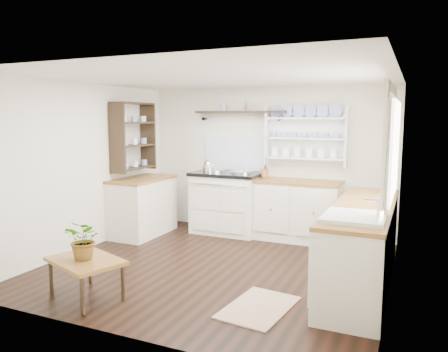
{
  "coord_description": "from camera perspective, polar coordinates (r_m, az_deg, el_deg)",
  "views": [
    {
      "loc": [
        2.2,
        -4.72,
        1.83
      ],
      "look_at": [
        -0.01,
        0.25,
        1.1
      ],
      "focal_mm": 35.0,
      "sensor_mm": 36.0,
      "label": 1
    }
  ],
  "objects": [
    {
      "name": "plate_rack",
      "position": [
        6.77,
        10.77,
        5.18
      ],
      "size": [
        1.2,
        0.22,
        0.9
      ],
      "color": "white",
      "rests_on": "wall_back"
    },
    {
      "name": "left_cabinets",
      "position": [
        6.98,
        -10.58,
        -3.82
      ],
      "size": [
        0.62,
        1.13,
        0.9
      ],
      "color": "beige",
      "rests_on": "floor"
    },
    {
      "name": "potted_plant",
      "position": [
        4.65,
        -17.74,
        -7.91
      ],
      "size": [
        0.37,
        0.32,
        0.4
      ],
      "primitive_type": "imported",
      "rotation": [
        0.0,
        0.0,
        -0.02
      ],
      "color": "#3F7233",
      "rests_on": "center_table"
    },
    {
      "name": "wall_back",
      "position": [
        7.01,
        5.58,
        2.03
      ],
      "size": [
        4.0,
        0.02,
        2.3
      ],
      "primitive_type": "cube",
      "color": "beige",
      "rests_on": "ground"
    },
    {
      "name": "high_shelf",
      "position": [
        7.0,
        2.2,
        8.27
      ],
      "size": [
        1.5,
        0.29,
        0.16
      ],
      "color": "black",
      "rests_on": "wall_back"
    },
    {
      "name": "floor",
      "position": [
        5.52,
        -0.96,
        -11.72
      ],
      "size": [
        4.0,
        3.8,
        0.01
      ],
      "primitive_type": "cube",
      "color": "black",
      "rests_on": "ground"
    },
    {
      "name": "window",
      "position": [
        4.89,
        21.06,
        4.03
      ],
      "size": [
        0.08,
        1.55,
        1.22
      ],
      "color": "white",
      "rests_on": "wall_right"
    },
    {
      "name": "wall_right",
      "position": [
        4.78,
        21.33,
        -1.06
      ],
      "size": [
        0.02,
        3.8,
        2.3
      ],
      "primitive_type": "cube",
      "color": "beige",
      "rests_on": "ground"
    },
    {
      "name": "wall_left",
      "position": [
        6.36,
        -17.57,
        1.14
      ],
      "size": [
        0.02,
        3.8,
        2.3
      ],
      "primitive_type": "cube",
      "color": "beige",
      "rests_on": "ground"
    },
    {
      "name": "kettle",
      "position": [
        6.92,
        -2.08,
        1.08
      ],
      "size": [
        0.18,
        0.18,
        0.22
      ],
      "primitive_type": null,
      "color": "silver",
      "rests_on": "aga_cooker"
    },
    {
      "name": "ceiling",
      "position": [
        5.23,
        -1.02,
        12.8
      ],
      "size": [
        4.0,
        3.8,
        0.01
      ],
      "primitive_type": "cube",
      "color": "white",
      "rests_on": "wall_back"
    },
    {
      "name": "utensil_crock",
      "position": [
        6.81,
        5.3,
        0.37
      ],
      "size": [
        0.11,
        0.11,
        0.13
      ],
      "primitive_type": "cylinder",
      "color": "brown",
      "rests_on": "back_cabinets"
    },
    {
      "name": "left_shelving",
      "position": [
        6.93,
        -11.76,
        5.16
      ],
      "size": [
        0.28,
        0.8,
        1.05
      ],
      "primitive_type": "cube",
      "color": "black",
      "rests_on": "wall_left"
    },
    {
      "name": "center_table",
      "position": [
        4.72,
        -17.62,
        -10.82
      ],
      "size": [
        0.9,
        0.77,
        0.41
      ],
      "rotation": [
        0.0,
        0.0,
        -0.35
      ],
      "color": "brown",
      "rests_on": "floor"
    },
    {
      "name": "floor_rug",
      "position": [
        4.42,
        4.56,
        -16.73
      ],
      "size": [
        0.65,
        0.91,
        0.02
      ],
      "primitive_type": "cube",
      "rotation": [
        0.0,
        0.0,
        -0.12
      ],
      "color": "brown",
      "rests_on": "floor"
    },
    {
      "name": "belfast_sink",
      "position": [
        4.23,
        16.59,
        -6.76
      ],
      "size": [
        0.55,
        0.6,
        0.45
      ],
      "color": "white",
      "rests_on": "right_cabinets"
    },
    {
      "name": "aga_cooker",
      "position": [
        6.99,
        0.43,
        -3.38
      ],
      "size": [
        1.09,
        0.75,
        1.0
      ],
      "color": "white",
      "rests_on": "floor"
    },
    {
      "name": "back_cabinets",
      "position": [
        6.66,
        9.59,
        -4.34
      ],
      "size": [
        1.27,
        0.63,
        0.9
      ],
      "color": "beige",
      "rests_on": "floor"
    },
    {
      "name": "right_cabinets",
      "position": [
        5.04,
        17.56,
        -8.5
      ],
      "size": [
        0.62,
        2.43,
        0.9
      ],
      "color": "beige",
      "rests_on": "floor"
    }
  ]
}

